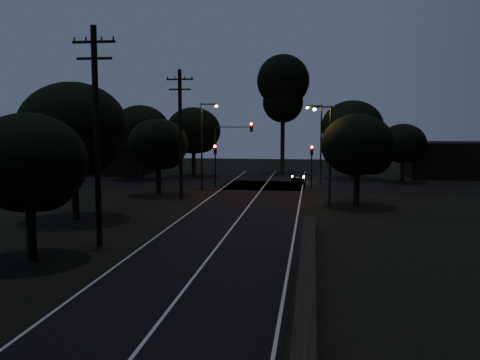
# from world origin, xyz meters

# --- Properties ---
(road_surface) EXTENTS (60.00, 70.00, 0.03)m
(road_surface) POSITION_xyz_m (0.00, 31.12, 0.01)
(road_surface) COLOR black
(road_surface) RESTS_ON ground
(retaining_wall) EXTENTS (6.93, 26.00, 1.60)m
(retaining_wall) POSITION_xyz_m (7.74, 3.00, 0.62)
(retaining_wall) COLOR black
(retaining_wall) RESTS_ON ground
(utility_pole_mid) EXTENTS (2.20, 0.30, 11.00)m
(utility_pole_mid) POSITION_xyz_m (-6.00, 15.00, 5.74)
(utility_pole_mid) COLOR black
(utility_pole_mid) RESTS_ON ground
(utility_pole_far) EXTENTS (2.20, 0.30, 10.50)m
(utility_pole_far) POSITION_xyz_m (-6.00, 32.00, 5.48)
(utility_pole_far) COLOR black
(utility_pole_far) RESTS_ON ground
(tree_left_b) EXTENTS (5.29, 5.29, 6.72)m
(tree_left_b) POSITION_xyz_m (-7.81, 11.89, 4.36)
(tree_left_b) COLOR black
(tree_left_b) RESTS_ON ground
(tree_left_c) EXTENTS (7.00, 7.00, 8.84)m
(tree_left_c) POSITION_xyz_m (-10.25, 21.86, 5.72)
(tree_left_c) COLOR black
(tree_left_c) RESTS_ON ground
(tree_left_d) EXTENTS (5.18, 5.18, 6.57)m
(tree_left_d) POSITION_xyz_m (-8.32, 33.90, 4.26)
(tree_left_d) COLOR black
(tree_left_d) RESTS_ON ground
(tree_far_nw) EXTENTS (6.29, 6.29, 7.96)m
(tree_far_nw) POSITION_xyz_m (-8.78, 49.87, 5.16)
(tree_far_nw) COLOR black
(tree_far_nw) RESTS_ON ground
(tree_far_w) EXTENTS (6.36, 6.36, 8.10)m
(tree_far_w) POSITION_xyz_m (-13.78, 45.87, 5.27)
(tree_far_w) COLOR black
(tree_far_w) RESTS_ON ground
(tree_far_ne) EXTENTS (6.85, 6.85, 8.66)m
(tree_far_ne) POSITION_xyz_m (9.24, 49.86, 5.60)
(tree_far_ne) COLOR black
(tree_far_ne) RESTS_ON ground
(tree_far_e) EXTENTS (4.81, 4.81, 6.10)m
(tree_far_e) POSITION_xyz_m (14.17, 46.90, 3.95)
(tree_far_e) COLOR black
(tree_far_e) RESTS_ON ground
(tree_right_a) EXTENTS (5.43, 5.43, 6.90)m
(tree_right_a) POSITION_xyz_m (8.19, 29.89, 4.48)
(tree_right_a) COLOR black
(tree_right_a) RESTS_ON ground
(tall_pine) EXTENTS (6.33, 6.33, 14.40)m
(tall_pine) POSITION_xyz_m (1.00, 55.00, 10.38)
(tall_pine) COLOR black
(tall_pine) RESTS_ON ground
(building_left) EXTENTS (10.00, 8.00, 4.40)m
(building_left) POSITION_xyz_m (-20.00, 52.00, 2.20)
(building_left) COLOR black
(building_left) RESTS_ON ground
(building_right) EXTENTS (9.00, 7.00, 4.00)m
(building_right) POSITION_xyz_m (20.00, 53.00, 2.00)
(building_right) COLOR black
(building_right) RESTS_ON ground
(signal_left) EXTENTS (0.28, 0.35, 4.10)m
(signal_left) POSITION_xyz_m (-4.60, 39.99, 2.84)
(signal_left) COLOR black
(signal_left) RESTS_ON ground
(signal_right) EXTENTS (0.28, 0.35, 4.10)m
(signal_right) POSITION_xyz_m (4.60, 39.99, 2.84)
(signal_right) COLOR black
(signal_right) RESTS_ON ground
(signal_mast) EXTENTS (3.70, 0.35, 6.25)m
(signal_mast) POSITION_xyz_m (-2.91, 39.99, 4.34)
(signal_mast) COLOR black
(signal_mast) RESTS_ON ground
(streetlight_a) EXTENTS (1.66, 0.26, 8.00)m
(streetlight_a) POSITION_xyz_m (-5.31, 38.00, 4.64)
(streetlight_a) COLOR black
(streetlight_a) RESTS_ON ground
(streetlight_b) EXTENTS (1.66, 0.26, 8.00)m
(streetlight_b) POSITION_xyz_m (5.31, 44.00, 4.64)
(streetlight_b) COLOR black
(streetlight_b) RESTS_ON ground
(streetlight_c) EXTENTS (1.46, 0.26, 7.50)m
(streetlight_c) POSITION_xyz_m (5.83, 30.00, 4.35)
(streetlight_c) COLOR black
(streetlight_c) RESTS_ON ground
(car) EXTENTS (1.27, 3.15, 1.07)m
(car) POSITION_xyz_m (3.20, 44.18, 0.54)
(car) COLOR black
(car) RESTS_ON ground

